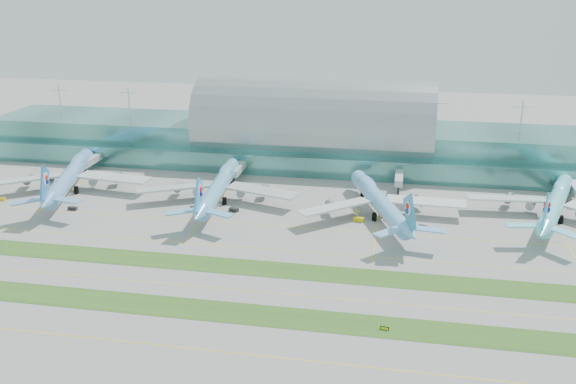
% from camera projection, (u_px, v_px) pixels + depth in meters
% --- Properties ---
extents(ground, '(700.00, 700.00, 0.00)m').
position_uv_depth(ground, '(258.00, 271.00, 212.20)').
color(ground, gray).
rests_on(ground, ground).
extents(terminal, '(340.00, 69.10, 36.00)m').
position_uv_depth(terminal, '(314.00, 136.00, 327.21)').
color(terminal, '#3D7A75').
rests_on(terminal, ground).
extents(grass_strip_near, '(420.00, 12.00, 0.08)m').
position_uv_depth(grass_strip_near, '(236.00, 313.00, 186.17)').
color(grass_strip_near, '#2D591E').
rests_on(grass_strip_near, ground).
extents(grass_strip_far, '(420.00, 12.00, 0.08)m').
position_uv_depth(grass_strip_far, '(259.00, 268.00, 214.04)').
color(grass_strip_far, '#2D591E').
rests_on(grass_strip_far, ground).
extents(taxiline_a, '(420.00, 0.35, 0.01)m').
position_uv_depth(taxiline_a, '(217.00, 351.00, 167.60)').
color(taxiline_a, yellow).
rests_on(taxiline_a, ground).
extents(taxiline_b, '(420.00, 0.35, 0.01)m').
position_uv_depth(taxiline_b, '(248.00, 291.00, 199.19)').
color(taxiline_b, yellow).
rests_on(taxiline_b, ground).
extents(taxiline_c, '(420.00, 0.35, 0.01)m').
position_uv_depth(taxiline_c, '(269.00, 249.00, 228.92)').
color(taxiline_c, yellow).
rests_on(taxiline_c, ground).
extents(taxiline_d, '(420.00, 0.35, 0.01)m').
position_uv_depth(taxiline_d, '(281.00, 226.00, 249.36)').
color(taxiline_d, yellow).
rests_on(taxiline_d, ground).
extents(airliner_a, '(71.78, 82.98, 23.22)m').
position_uv_depth(airliner_a, '(70.00, 175.00, 287.80)').
color(airliner_a, '#639DDB').
rests_on(airliner_a, ground).
extents(airliner_b, '(70.55, 80.34, 22.10)m').
position_uv_depth(airliner_b, '(219.00, 186.00, 274.84)').
color(airliner_b, '#65B1DE').
rests_on(airliner_b, ground).
extents(airliner_c, '(65.84, 76.63, 21.83)m').
position_uv_depth(airliner_c, '(379.00, 200.00, 257.63)').
color(airliner_c, '#70BAF7').
rests_on(airliner_c, ground).
extents(airliner_d, '(65.98, 76.60, 21.66)m').
position_uv_depth(airliner_d, '(556.00, 202.00, 255.45)').
color(airliner_d, '#6FE4F5').
rests_on(airliner_d, ground).
extents(gse_a, '(3.54, 2.03, 1.26)m').
position_uv_depth(gse_a, '(1.00, 199.00, 277.18)').
color(gse_a, '#E9B60D').
rests_on(gse_a, ground).
extents(gse_b, '(3.79, 1.61, 1.35)m').
position_uv_depth(gse_b, '(73.00, 208.00, 266.12)').
color(gse_b, black).
rests_on(gse_b, ground).
extents(gse_c, '(3.30, 2.14, 1.48)m').
position_uv_depth(gse_c, '(194.00, 208.00, 266.09)').
color(gse_c, black).
rests_on(gse_c, ground).
extents(gse_d, '(4.30, 3.17, 1.49)m').
position_uv_depth(gse_d, '(234.00, 210.00, 264.50)').
color(gse_d, black).
rests_on(gse_d, ground).
extents(gse_e, '(4.41, 2.72, 1.67)m').
position_uv_depth(gse_e, '(359.00, 219.00, 253.99)').
color(gse_e, '#C6B80B').
rests_on(gse_e, ground).
extents(gse_f, '(3.56, 2.37, 1.17)m').
position_uv_depth(gse_f, '(423.00, 227.00, 247.39)').
color(gse_f, black).
rests_on(gse_f, ground).
extents(taxiway_sign_east, '(2.47, 0.69, 1.04)m').
position_uv_depth(taxiway_sign_east, '(384.00, 328.00, 177.29)').
color(taxiway_sign_east, black).
rests_on(taxiway_sign_east, ground).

